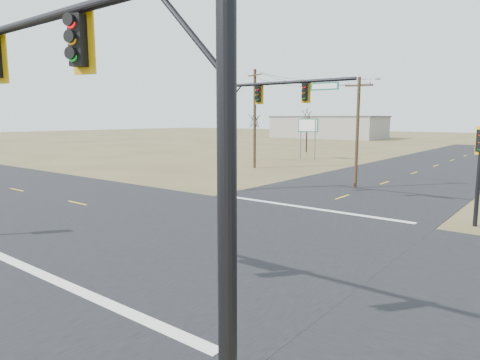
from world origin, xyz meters
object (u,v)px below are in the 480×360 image
at_px(mast_arm_near, 95,89).
at_px(highway_sign, 308,130).
at_px(utility_pole_far, 255,118).
at_px(utility_pole_near, 357,131).
at_px(pedestal_signal_ne, 480,155).
at_px(bare_tree_a, 255,119).
at_px(streetlight_c, 359,114).
at_px(bare_tree_b, 307,115).
at_px(mast_arm_far, 256,110).

xyz_separation_m(mast_arm_near, highway_sign, (-19.18, 43.42, -2.08)).
height_order(utility_pole_far, highway_sign, utility_pole_far).
distance_m(utility_pole_near, highway_sign, 23.21).
xyz_separation_m(pedestal_signal_ne, bare_tree_a, (-27.74, 19.90, 1.62)).
distance_m(mast_arm_near, utility_pole_near, 25.65).
bearing_deg(highway_sign, streetlight_c, 29.81).
bearing_deg(bare_tree_a, utility_pole_far, -53.77).
height_order(utility_pole_far, bare_tree_b, utility_pole_far).
xyz_separation_m(mast_arm_near, streetlight_c, (-13.88, 46.87, -0.07)).
height_order(mast_arm_far, pedestal_signal_ne, mast_arm_far).
bearing_deg(bare_tree_b, utility_pole_far, -74.65).
height_order(mast_arm_far, highway_sign, mast_arm_far).
bearing_deg(utility_pole_near, streetlight_c, 112.46).
distance_m(pedestal_signal_ne, bare_tree_b, 45.66).
relative_size(mast_arm_far, utility_pole_far, 0.97).
bearing_deg(highway_sign, bare_tree_a, -129.26).
bearing_deg(streetlight_c, bare_tree_b, 140.62).
bearing_deg(bare_tree_a, utility_pole_near, -34.00).
bearing_deg(bare_tree_b, highway_sign, -59.98).
xyz_separation_m(highway_sign, streetlight_c, (5.29, 3.44, 2.01)).
xyz_separation_m(pedestal_signal_ne, streetlight_c, (-18.22, 29.15, 2.25)).
bearing_deg(utility_pole_near, utility_pole_far, 156.29).
distance_m(pedestal_signal_ne, highway_sign, 34.84).
xyz_separation_m(mast_arm_near, utility_pole_near, (-4.90, 25.13, -1.51)).
relative_size(mast_arm_near, bare_tree_a, 1.81).
bearing_deg(utility_pole_near, bare_tree_a, 146.00).
bearing_deg(bare_tree_b, mast_arm_near, -65.01).
distance_m(mast_arm_far, bare_tree_b, 38.09).
distance_m(mast_arm_near, bare_tree_b, 58.38).
xyz_separation_m(utility_pole_near, bare_tree_a, (-18.50, 12.48, 0.80)).
relative_size(streetlight_c, bare_tree_b, 1.43).
xyz_separation_m(utility_pole_far, bare_tree_a, (-4.70, 6.42, -0.18)).
distance_m(pedestal_signal_ne, streetlight_c, 34.45).
height_order(utility_pole_far, streetlight_c, streetlight_c).
height_order(pedestal_signal_ne, highway_sign, highway_sign).
relative_size(mast_arm_far, bare_tree_b, 1.38).
height_order(mast_arm_far, bare_tree_b, mast_arm_far).
bearing_deg(mast_arm_far, bare_tree_a, 102.71).
relative_size(mast_arm_far, utility_pole_near, 1.21).
bearing_deg(bare_tree_b, streetlight_c, -29.32).
bearing_deg(streetlight_c, highway_sign, -157.03).
height_order(highway_sign, bare_tree_a, bare_tree_a).
xyz_separation_m(utility_pole_near, streetlight_c, (-8.98, 21.73, 1.44)).
relative_size(pedestal_signal_ne, utility_pole_far, 0.48).
relative_size(utility_pole_far, highway_sign, 1.97).
bearing_deg(highway_sign, pedestal_signal_ne, -50.78).
distance_m(mast_arm_far, streetlight_c, 29.12).
distance_m(streetlight_c, bare_tree_a, 13.29).
bearing_deg(utility_pole_far, pedestal_signal_ne, -30.34).
distance_m(mast_arm_far, bare_tree_a, 24.16).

